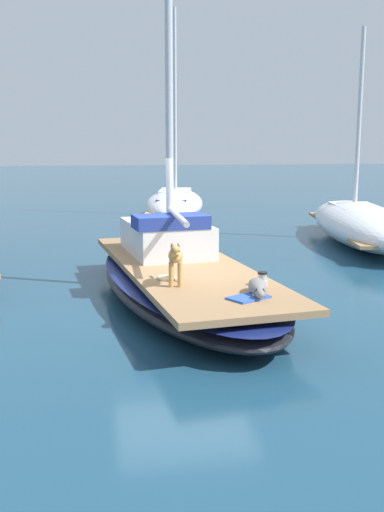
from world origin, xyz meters
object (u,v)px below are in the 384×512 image
at_px(sailboat_main, 183,283).
at_px(dog_grey, 258,287).
at_px(moored_boat_starboard_side, 361,223).
at_px(moored_boat_far_astern, 175,203).
at_px(coiled_rope, 167,278).
at_px(deck_winch, 262,279).
at_px(deck_towel, 249,298).
at_px(dog_tan, 176,258).

bearing_deg(sailboat_main, dog_grey, -71.17).
bearing_deg(moored_boat_starboard_side, sailboat_main, -137.17).
distance_m(moored_boat_far_astern, moored_boat_starboard_side, 7.76).
bearing_deg(moored_boat_far_astern, coiled_rope, -97.70).
xyz_separation_m(sailboat_main, deck_winch, (0.97, -1.70, 0.42)).
bearing_deg(dog_grey, sailboat_main, 108.83).
xyz_separation_m(deck_towel, moored_boat_far_astern, (0.73, 14.11, -0.12)).
distance_m(deck_towel, moored_boat_starboard_side, 9.26).
height_order(dog_tan, moored_boat_starboard_side, moored_boat_starboard_side).
height_order(dog_grey, moored_boat_starboard_side, moored_boat_starboard_side).
distance_m(sailboat_main, dog_grey, 2.39).
height_order(deck_winch, deck_towel, deck_winch).
relative_size(dog_tan, moored_boat_starboard_side, 0.12).
bearing_deg(deck_towel, dog_tan, 133.04).
bearing_deg(dog_tan, moored_boat_starboard_side, 48.23).
bearing_deg(moored_boat_starboard_side, deck_winch, -124.11).
distance_m(sailboat_main, coiled_rope, 1.19).
bearing_deg(dog_grey, coiled_rope, 135.38).
distance_m(sailboat_main, deck_winch, 2.00).
bearing_deg(deck_winch, moored_boat_starboard_side, 55.89).
height_order(coiled_rope, moored_boat_starboard_side, moored_boat_starboard_side).
height_order(sailboat_main, deck_winch, deck_winch).
relative_size(dog_tan, dog_grey, 0.99).
height_order(deck_winch, moored_boat_far_astern, moored_boat_far_astern).
bearing_deg(dog_tan, dog_grey, -35.09).
relative_size(dog_grey, moored_boat_starboard_side, 0.13).
bearing_deg(deck_winch, deck_towel, -118.52).
distance_m(dog_tan, deck_winch, 1.36).
height_order(deck_towel, moored_boat_starboard_side, moored_boat_starboard_side).
relative_size(sailboat_main, moored_boat_far_astern, 1.00).
xyz_separation_m(sailboat_main, moored_boat_starboard_side, (5.70, 5.29, 0.24)).
relative_size(dog_tan, deck_towel, 1.67).
bearing_deg(deck_winch, dog_tan, 169.59).
xyz_separation_m(deck_winch, moored_boat_starboard_side, (4.73, 6.99, -0.19)).
relative_size(sailboat_main, deck_towel, 13.43).
bearing_deg(coiled_rope, moored_boat_starboard_side, 46.07).
relative_size(sailboat_main, moored_boat_starboard_side, 1.00).
bearing_deg(coiled_rope, dog_tan, -77.07).
height_order(sailboat_main, dog_tan, dog_tan).
distance_m(coiled_rope, moored_boat_far_astern, 12.87).
height_order(dog_tan, dog_grey, dog_tan).
distance_m(coiled_rope, deck_towel, 1.69).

